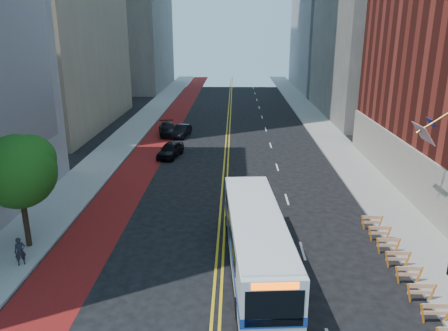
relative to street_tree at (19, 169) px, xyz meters
name	(u,v)px	position (x,y,z in m)	size (l,w,h in m)	color
ground	(216,314)	(11.24, -6.04, -4.91)	(160.00, 160.00, 0.00)	black
sidewalk_left	(120,144)	(-0.76, 23.96, -4.84)	(4.00, 140.00, 0.15)	gray
sidewalk_right	(336,145)	(23.24, 23.96, -4.84)	(4.00, 140.00, 0.15)	gray
bus_lane_paint	(155,144)	(3.14, 23.96, -4.91)	(3.60, 140.00, 0.01)	maroon
center_line_inner	(226,145)	(11.06, 23.96, -4.91)	(0.14, 140.00, 0.01)	gold
center_line_outer	(229,145)	(11.42, 23.96, -4.91)	(0.14, 140.00, 0.01)	gold
lane_dashes	(266,129)	(16.04, 31.96, -4.90)	(0.14, 98.20, 0.01)	silver
construction_barriers	(403,264)	(20.84, -2.62, -4.24)	(1.42, 10.91, 1.00)	orange
street_tree	(19,169)	(0.00, 0.00, 0.00)	(4.20, 4.20, 6.70)	black
transit_bus	(256,241)	(13.18, -2.24, -3.16)	(3.52, 12.37, 3.36)	silver
car_a	(170,150)	(5.61, 19.15, -4.17)	(1.75, 4.35, 1.48)	black
car_b	(182,131)	(5.73, 27.82, -4.22)	(1.46, 4.19, 1.38)	black
car_c	(168,129)	(3.93, 28.54, -4.19)	(2.02, 4.97, 1.44)	black
pedestrian	(20,251)	(0.52, -2.20, -3.98)	(0.57, 0.38, 1.57)	black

